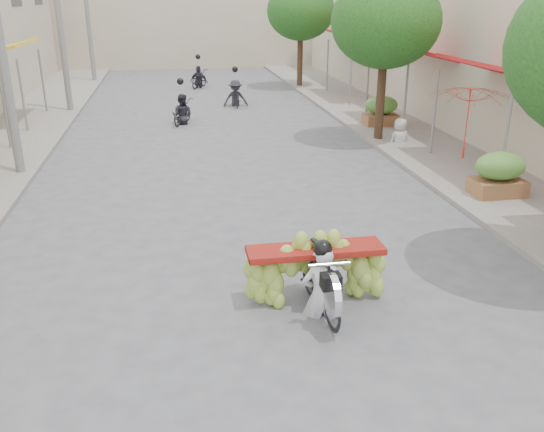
{
  "coord_description": "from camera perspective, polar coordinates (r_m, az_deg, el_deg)",
  "views": [
    {
      "loc": [
        -1.31,
        -3.83,
        4.58
      ],
      "look_at": [
        0.25,
        5.04,
        1.1
      ],
      "focal_mm": 38.0,
      "sensor_mm": 36.0,
      "label": 1
    }
  ],
  "objects": [
    {
      "name": "banana_motorbike",
      "position": [
        8.82,
        4.66,
        -5.12
      ],
      "size": [
        2.2,
        1.92,
        2.06
      ],
      "color": "black",
      "rests_on": "ground"
    },
    {
      "name": "bg_motorbike_a",
      "position": [
        22.12,
        -8.96,
        10.9
      ],
      "size": [
        1.13,
        1.7,
        1.95
      ],
      "color": "black",
      "rests_on": "ground"
    },
    {
      "name": "produce_crate_far",
      "position": [
        21.56,
        10.76,
        10.43
      ],
      "size": [
        1.2,
        0.88,
        1.16
      ],
      "color": "brown",
      "rests_on": "ground"
    },
    {
      "name": "utility_pole_far",
      "position": [
        25.17,
        -20.44,
        18.64
      ],
      "size": [
        0.6,
        0.24,
        8.0
      ],
      "color": "slate",
      "rests_on": "ground"
    },
    {
      "name": "utility_pole_back",
      "position": [
        34.08,
        -17.9,
        19.26
      ],
      "size": [
        0.6,
        0.24,
        8.0
      ],
      "color": "slate",
      "rests_on": "ground"
    },
    {
      "name": "market_umbrella",
      "position": [
        15.14,
        19.32,
        12.24
      ],
      "size": [
        2.59,
        2.59,
        1.88
      ],
      "rotation": [
        0.0,
        0.0,
        0.3
      ],
      "color": "red",
      "rests_on": "ground"
    },
    {
      "name": "street_tree_mid",
      "position": [
        19.07,
        11.21,
        18.36
      ],
      "size": [
        3.4,
        3.4,
        5.25
      ],
      "color": "#3A2719",
      "rests_on": "ground"
    },
    {
      "name": "pedestrian",
      "position": [
        19.08,
        12.68,
        9.44
      ],
      "size": [
        0.81,
        0.56,
        1.52
      ],
      "rotation": [
        0.0,
        0.0,
        3.3
      ],
      "color": "silver",
      "rests_on": "ground"
    },
    {
      "name": "bg_motorbike_c",
      "position": [
        30.89,
        -7.28,
        13.93
      ],
      "size": [
        1.26,
        1.72,
        1.95
      ],
      "color": "black",
      "rests_on": "ground"
    },
    {
      "name": "sidewalk_right",
      "position": [
        21.08,
        13.64,
        8.16
      ],
      "size": [
        4.0,
        60.0,
        0.12
      ],
      "primitive_type": "cube",
      "color": "gray",
      "rests_on": "ground"
    },
    {
      "name": "bg_motorbike_b",
      "position": [
        25.48,
        -3.65,
        12.66
      ],
      "size": [
        1.06,
        1.72,
        1.95
      ],
      "color": "black",
      "rests_on": "ground"
    },
    {
      "name": "street_tree_far",
      "position": [
        30.59,
        2.86,
        19.62
      ],
      "size": [
        3.4,
        3.4,
        5.25
      ],
      "color": "#3A2719",
      "rests_on": "ground"
    },
    {
      "name": "produce_crate_mid",
      "position": [
        14.54,
        21.63,
        4.19
      ],
      "size": [
        1.2,
        0.88,
        1.16
      ],
      "color": "brown",
      "rests_on": "ground"
    },
    {
      "name": "far_building",
      "position": [
        41.87,
        -8.68,
        19.43
      ],
      "size": [
        20.0,
        6.0,
        7.0
      ],
      "primitive_type": "cube",
      "color": "#BCAF95",
      "rests_on": "ground"
    }
  ]
}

